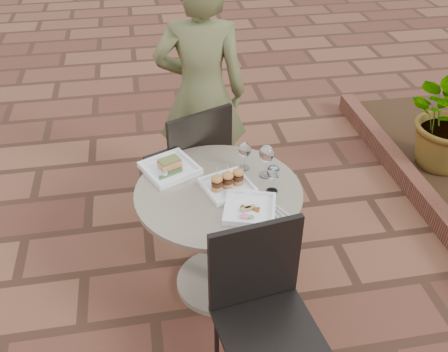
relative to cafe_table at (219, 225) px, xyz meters
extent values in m
plane|color=brown|center=(0.01, 0.23, -0.48)|extent=(60.00, 60.00, 0.00)
cylinder|color=gray|center=(0.00, 0.00, -0.46)|extent=(0.52, 0.52, 0.04)
cylinder|color=gray|center=(0.00, 0.00, -0.13)|extent=(0.08, 0.08, 0.70)
cylinder|color=gray|center=(0.00, 0.00, 0.23)|extent=(0.90, 0.90, 0.03)
cube|color=black|center=(-0.10, 0.68, -0.03)|extent=(0.57, 0.57, 0.03)
cube|color=black|center=(-0.03, 0.49, 0.22)|extent=(0.42, 0.19, 0.46)
cylinder|color=black|center=(0.00, 0.93, -0.26)|extent=(0.02, 0.02, 0.44)
cylinder|color=black|center=(-0.35, 0.78, -0.26)|extent=(0.02, 0.02, 0.44)
cylinder|color=black|center=(0.15, 0.58, -0.26)|extent=(0.02, 0.02, 0.44)
cylinder|color=black|center=(-0.21, 0.43, -0.26)|extent=(0.02, 0.02, 0.44)
cube|color=black|center=(0.11, -0.73, -0.03)|extent=(0.50, 0.50, 0.03)
cube|color=black|center=(0.08, -0.53, 0.22)|extent=(0.44, 0.09, 0.46)
cylinder|color=black|center=(-0.11, -0.56, -0.26)|extent=(0.02, 0.02, 0.44)
cylinder|color=black|center=(0.27, -0.51, -0.26)|extent=(0.02, 0.02, 0.44)
imported|color=brown|center=(0.04, 0.91, 0.36)|extent=(0.66, 0.47, 1.68)
cube|color=white|center=(-0.24, 0.23, 0.25)|extent=(0.36, 0.36, 0.01)
cube|color=#EA8052|center=(-0.24, 0.23, 0.29)|extent=(0.14, 0.12, 0.04)
cube|color=#555C29|center=(-0.24, 0.23, 0.32)|extent=(0.13, 0.11, 0.01)
cube|color=white|center=(0.05, 0.01, 0.25)|extent=(0.31, 0.31, 0.01)
cube|color=white|center=(0.13, -0.20, 0.25)|extent=(0.32, 0.32, 0.01)
ellipsoid|color=pink|center=(0.09, -0.26, 0.27)|extent=(0.05, 0.04, 0.02)
cylinder|color=white|center=(0.28, -0.06, 0.25)|extent=(0.06, 0.06, 0.00)
cylinder|color=white|center=(0.28, -0.06, 0.29)|extent=(0.01, 0.01, 0.07)
ellipsoid|color=white|center=(0.28, -0.06, 0.37)|extent=(0.07, 0.07, 0.09)
cylinder|color=white|center=(0.28, -0.06, 0.36)|extent=(0.06, 0.06, 0.04)
cylinder|color=white|center=(0.18, 0.18, 0.25)|extent=(0.06, 0.06, 0.00)
cylinder|color=white|center=(0.18, 0.18, 0.29)|extent=(0.01, 0.01, 0.07)
ellipsoid|color=white|center=(0.18, 0.18, 0.37)|extent=(0.07, 0.07, 0.09)
cylinder|color=white|center=(0.28, 0.09, 0.25)|extent=(0.07, 0.07, 0.00)
cylinder|color=white|center=(0.28, 0.09, 0.29)|extent=(0.01, 0.01, 0.09)
ellipsoid|color=white|center=(0.28, 0.09, 0.39)|extent=(0.08, 0.08, 0.10)
cylinder|color=silver|center=(-0.28, 0.17, 0.27)|extent=(0.07, 0.07, 0.05)
cube|color=brown|center=(1.61, 0.53, -0.41)|extent=(0.12, 3.00, 0.15)
camera|label=1|loc=(-0.34, -2.08, 1.87)|focal=40.00mm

